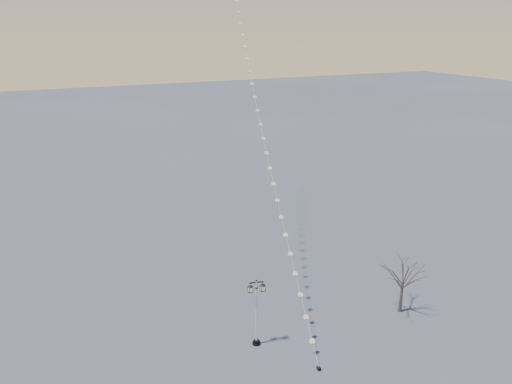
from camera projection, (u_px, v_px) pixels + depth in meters
ground at (316, 351)px, 30.40m from camera, size 300.00×300.00×0.00m
street_lamp at (256, 309)px, 30.22m from camera, size 1.15×0.59×4.63m
bare_tree at (404, 275)px, 33.67m from camera, size 2.52×2.52×4.18m
kite_train at (248, 33)px, 47.44m from camera, size 14.82×51.80×37.37m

